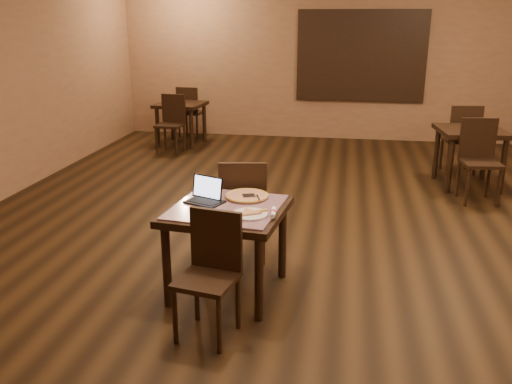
% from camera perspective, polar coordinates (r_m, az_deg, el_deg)
% --- Properties ---
extents(ground, '(10.00, 10.00, 0.00)m').
position_cam_1_polar(ground, '(5.86, 6.00, -4.55)').
color(ground, black).
rests_on(ground, ground).
extents(wall_back, '(8.00, 0.02, 3.00)m').
position_cam_1_polar(wall_back, '(10.44, 8.17, 13.74)').
color(wall_back, '#916949').
rests_on(wall_back, ground).
extents(mural, '(2.34, 0.05, 1.64)m').
position_cam_1_polar(mural, '(10.39, 11.01, 13.85)').
color(mural, '#235082').
rests_on(mural, wall_back).
extents(tiled_table, '(1.02, 1.02, 0.76)m').
position_cam_1_polar(tiled_table, '(4.45, -3.05, -2.76)').
color(tiled_table, black).
rests_on(tiled_table, ground).
extents(chair_main_near, '(0.47, 0.47, 0.92)m').
position_cam_1_polar(chair_main_near, '(3.94, -4.77, -7.82)').
color(chair_main_near, black).
rests_on(chair_main_near, ground).
extents(chair_main_far, '(0.50, 0.50, 1.00)m').
position_cam_1_polar(chair_main_far, '(5.04, -1.37, -1.37)').
color(chair_main_far, black).
rests_on(chair_main_far, ground).
extents(laptop, '(0.35, 0.33, 0.20)m').
position_cam_1_polar(laptop, '(4.53, -5.29, -0.33)').
color(laptop, black).
rests_on(laptop, tiled_table).
extents(plate, '(0.28, 0.28, 0.02)m').
position_cam_1_polar(plate, '(4.20, -0.68, -2.37)').
color(plate, white).
rests_on(plate, tiled_table).
extents(pizza_slice, '(0.27, 0.27, 0.02)m').
position_cam_1_polar(pizza_slice, '(4.20, -0.68, -2.18)').
color(pizza_slice, beige).
rests_on(pizza_slice, plate).
extents(pizza_pan, '(0.34, 0.34, 0.01)m').
position_cam_1_polar(pizza_pan, '(4.61, -0.98, -0.57)').
color(pizza_pan, silver).
rests_on(pizza_pan, tiled_table).
extents(pizza_whole, '(0.37, 0.37, 0.03)m').
position_cam_1_polar(pizza_whole, '(4.60, -0.98, -0.39)').
color(pizza_whole, beige).
rests_on(pizza_whole, pizza_pan).
extents(spatula, '(0.18, 0.27, 0.01)m').
position_cam_1_polar(spatula, '(4.58, -0.78, -0.39)').
color(spatula, silver).
rests_on(spatula, pizza_whole).
extents(napkin_roll, '(0.05, 0.19, 0.04)m').
position_cam_1_polar(napkin_roll, '(4.21, 1.83, -2.17)').
color(napkin_roll, white).
rests_on(napkin_roll, tiled_table).
extents(other_table_a, '(0.94, 0.94, 0.80)m').
position_cam_1_polar(other_table_a, '(7.90, 21.66, 5.23)').
color(other_table_a, black).
rests_on(other_table_a, ground).
extents(other_table_a_chair_near, '(0.49, 0.49, 1.03)m').
position_cam_1_polar(other_table_a_chair_near, '(7.35, 22.42, 3.60)').
color(other_table_a_chair_near, black).
rests_on(other_table_a_chair_near, ground).
extents(other_table_a_chair_far, '(0.49, 0.49, 1.03)m').
position_cam_1_polar(other_table_a_chair_far, '(8.50, 20.88, 5.58)').
color(other_table_a_chair_far, black).
rests_on(other_table_a_chair_far, ground).
extents(other_table_b, '(0.88, 0.88, 0.76)m').
position_cam_1_polar(other_table_b, '(9.99, -7.92, 8.54)').
color(other_table_b, black).
rests_on(other_table_b, ground).
extents(other_table_b_chair_near, '(0.46, 0.46, 0.98)m').
position_cam_1_polar(other_table_b_chair_near, '(9.47, -8.87, 7.51)').
color(other_table_b_chair_near, black).
rests_on(other_table_b_chair_near, ground).
extents(other_table_b_chair_far, '(0.46, 0.46, 0.98)m').
position_cam_1_polar(other_table_b_chair_far, '(10.55, -7.02, 8.64)').
color(other_table_b_chair_far, black).
rests_on(other_table_b_chair_far, ground).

